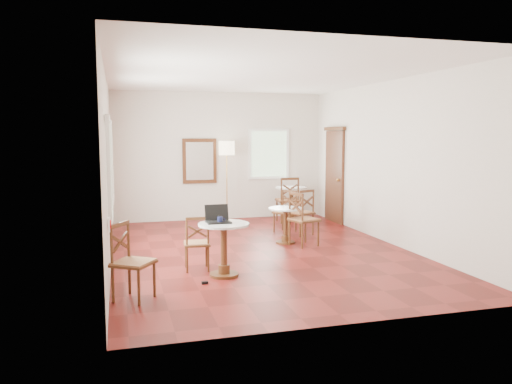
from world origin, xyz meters
TOP-DOWN VIEW (x-y plane):
  - ground at (0.00, 0.00)m, footprint 7.00×7.00m
  - room_shell at (-0.06, 0.27)m, footprint 5.02×7.02m
  - cafe_table_near at (-0.93, -1.35)m, footprint 0.72×0.72m
  - cafe_table_mid at (0.62, 0.49)m, footprint 0.63×0.63m
  - cafe_table_back at (1.59, 2.90)m, footprint 0.74×0.74m
  - chair_near_a at (-1.25, -0.93)m, footprint 0.41×0.41m
  - chair_near_b at (-2.22, -2.05)m, footprint 0.61×0.61m
  - chair_mid_a at (1.18, 1.13)m, footprint 0.55×0.55m
  - chair_mid_b at (0.85, 0.19)m, footprint 0.57×0.57m
  - chair_back_a at (1.40, 2.62)m, footprint 0.51×0.51m
  - chair_back_b at (0.98, 1.52)m, footprint 0.56×0.56m
  - floor_lamp at (0.09, 3.15)m, footprint 0.36×0.36m
  - laptop at (-1.00, -1.25)m, footprint 0.35×0.29m
  - mouse at (-1.12, -1.23)m, footprint 0.09×0.06m
  - navy_mug at (-0.98, -1.34)m, footprint 0.12×0.08m
  - water_glass at (-0.96, -1.23)m, footprint 0.05×0.05m
  - power_adapter at (-1.26, -1.66)m, footprint 0.09×0.05m

SIDE VIEW (x-z plane):
  - ground at x=0.00m, z-range 0.00..0.00m
  - power_adapter at x=-1.26m, z-range 0.00..0.04m
  - chair_near_a at x=-1.25m, z-range 0.00..0.82m
  - cafe_table_mid at x=0.62m, z-range 0.08..0.74m
  - chair_back_b at x=0.98m, z-range 0.00..0.86m
  - chair_mid_a at x=1.18m, z-range 0.00..0.93m
  - chair_near_b at x=-2.22m, z-range 0.00..0.95m
  - cafe_table_near at x=-0.93m, z-range 0.09..0.86m
  - cafe_table_back at x=1.59m, z-range 0.09..0.87m
  - chair_mid_b at x=0.85m, z-range 0.00..0.98m
  - chair_back_a at x=1.40m, z-range 0.00..1.05m
  - mouse at x=-1.12m, z-range 0.77..0.80m
  - water_glass at x=-0.96m, z-range 0.77..0.86m
  - navy_mug at x=-0.98m, z-range 0.77..0.86m
  - laptop at x=-1.00m, z-range 0.70..0.95m
  - floor_lamp at x=0.09m, z-range 0.65..2.52m
  - room_shell at x=-0.06m, z-range 0.38..3.39m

